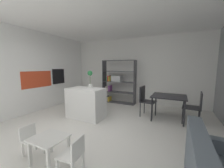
{
  "coord_description": "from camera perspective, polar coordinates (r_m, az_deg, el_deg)",
  "views": [
    {
      "loc": [
        2.0,
        -2.79,
        1.59
      ],
      "look_at": [
        0.13,
        0.96,
        1.06
      ],
      "focal_mm": 21.56,
      "sensor_mm": 36.0,
      "label": 1
    }
  ],
  "objects": [
    {
      "name": "dining_chair_window_side",
      "position": [
        4.42,
        32.03,
        -7.57
      ],
      "size": [
        0.49,
        0.49,
        0.91
      ],
      "rotation": [
        0.0,
        0.0,
        -1.64
      ],
      "color": "#232328",
      "rests_on": "ground_plane"
    },
    {
      "name": "dining_table",
      "position": [
        4.39,
        22.94,
        -5.63
      ],
      "size": [
        0.96,
        0.85,
        0.74
      ],
      "color": "#232328",
      "rests_on": "ground_plane"
    },
    {
      "name": "back_partition",
      "position": [
        6.14,
        7.55,
        5.62
      ],
      "size": [
        6.44,
        0.06,
        2.84
      ],
      "primitive_type": "cube",
      "color": "white",
      "rests_on": "ground_plane"
    },
    {
      "name": "child_table",
      "position": [
        2.61,
        -25.0,
        -21.32
      ],
      "size": [
        0.52,
        0.49,
        0.45
      ],
      "color": "silver",
      "rests_on": "ground_plane"
    },
    {
      "name": "ceiling_slab",
      "position": [
        3.66,
        -9.66,
        27.66
      ],
      "size": [
        6.44,
        6.09,
        0.06
      ],
      "color": "white",
      "rests_on": "ground_plane"
    },
    {
      "name": "tall_cabinet_run_left",
      "position": [
        5.59,
        -33.65,
        4.32
      ],
      "size": [
        0.64,
        5.5,
        2.84
      ],
      "primitive_type": "cube",
      "color": "white",
      "rests_on": "ground_plane"
    },
    {
      "name": "dining_chair_island_side",
      "position": [
        4.51,
        13.92,
        -5.93
      ],
      "size": [
        0.49,
        0.49,
        0.97
      ],
      "rotation": [
        0.0,
        0.0,
        1.46
      ],
      "color": "#232328",
      "rests_on": "ground_plane"
    },
    {
      "name": "child_chair_right",
      "position": [
        2.32,
        -16.07,
        -26.55
      ],
      "size": [
        0.35,
        0.35,
        0.56
      ],
      "rotation": [
        0.0,
        0.0,
        -1.46
      ],
      "color": "white",
      "rests_on": "ground_plane"
    },
    {
      "name": "child_chair_left",
      "position": [
        3.01,
        -31.13,
        -19.19
      ],
      "size": [
        0.29,
        0.29,
        0.53
      ],
      "rotation": [
        0.0,
        0.0,
        1.55
      ],
      "color": "white",
      "rests_on": "ground_plane"
    },
    {
      "name": "open_bookshelf",
      "position": [
        5.97,
        1.88,
        0.57
      ],
      "size": [
        1.48,
        0.37,
        1.88
      ],
      "color": "#4C4C51",
      "rests_on": "ground_plane"
    },
    {
      "name": "potted_plant_on_island",
      "position": [
        4.19,
        -9.29,
        2.65
      ],
      "size": [
        0.16,
        0.16,
        0.54
      ],
      "color": "white",
      "rests_on": "kitchen_island"
    },
    {
      "name": "cabinet_niche_splashback",
      "position": [
        5.49,
        -29.1,
        1.73
      ],
      "size": [
        0.01,
        1.13,
        0.58
      ],
      "color": "#CC4223",
      "rests_on": "ground_plane"
    },
    {
      "name": "ground_plane",
      "position": [
        3.78,
        -8.7,
        -17.68
      ],
      "size": [
        8.85,
        8.85,
        0.0
      ],
      "primitive_type": "plane",
      "color": "silver"
    },
    {
      "name": "built_in_oven",
      "position": [
        6.05,
        -21.74,
        3.07
      ],
      "size": [
        0.06,
        0.57,
        0.61
      ],
      "color": "black",
      "rests_on": "ground_plane"
    },
    {
      "name": "kitchen_island",
      "position": [
        4.32,
        -10.98,
        -7.92
      ],
      "size": [
        1.13,
        0.65,
        0.94
      ],
      "primitive_type": "cube",
      "color": "white",
      "rests_on": "ground_plane"
    }
  ]
}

